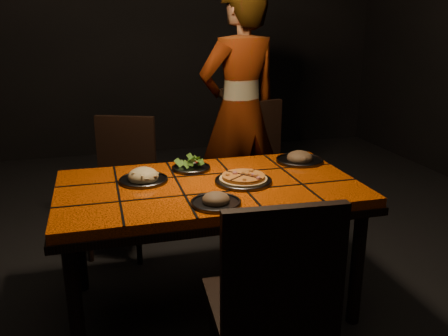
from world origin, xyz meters
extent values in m
cube|color=black|center=(0.00, 0.00, -0.02)|extent=(6.00, 7.00, 0.04)
cube|color=black|center=(0.00, 3.50, 1.50)|extent=(6.00, 0.04, 3.00)
cube|color=#E95107|center=(0.00, 0.00, 0.72)|extent=(1.60, 0.90, 0.05)
cube|color=black|center=(0.00, 0.00, 0.68)|extent=(1.62, 0.92, 0.04)
cylinder|color=black|center=(-0.72, -0.37, 0.33)|extent=(0.07, 0.07, 0.66)
cylinder|color=black|center=(0.72, -0.37, 0.33)|extent=(0.07, 0.07, 0.66)
cylinder|color=black|center=(-0.72, 0.37, 0.33)|extent=(0.07, 0.07, 0.66)
cylinder|color=black|center=(0.72, 0.37, 0.33)|extent=(0.07, 0.07, 0.66)
cube|color=black|center=(0.05, -0.78, 0.48)|extent=(0.48, 0.48, 0.04)
cube|color=black|center=(0.03, -0.99, 0.75)|extent=(0.45, 0.07, 0.49)
cylinder|color=black|center=(0.24, -0.61, 0.23)|extent=(0.04, 0.04, 0.46)
cylinder|color=black|center=(-0.12, -0.59, 0.23)|extent=(0.04, 0.04, 0.46)
cube|color=black|center=(-0.44, 0.82, 0.46)|extent=(0.56, 0.56, 0.04)
cube|color=black|center=(-0.37, 1.00, 0.71)|extent=(0.41, 0.20, 0.47)
cylinder|color=black|center=(-0.67, 0.72, 0.22)|extent=(0.04, 0.04, 0.44)
cylinder|color=black|center=(-0.35, 0.59, 0.22)|extent=(0.04, 0.04, 0.44)
cylinder|color=black|center=(-0.54, 1.04, 0.22)|extent=(0.04, 0.04, 0.44)
cylinder|color=black|center=(-0.22, 0.91, 0.22)|extent=(0.04, 0.04, 0.44)
cube|color=black|center=(0.69, 0.83, 0.48)|extent=(0.57, 0.57, 0.04)
cube|color=black|center=(0.63, 1.03, 0.75)|extent=(0.44, 0.18, 0.50)
cylinder|color=black|center=(0.57, 0.60, 0.23)|extent=(0.04, 0.04, 0.46)
cylinder|color=black|center=(0.92, 0.72, 0.23)|extent=(0.04, 0.04, 0.46)
cylinder|color=black|center=(0.46, 0.95, 0.23)|extent=(0.04, 0.04, 0.46)
cylinder|color=black|center=(0.81, 1.06, 0.23)|extent=(0.04, 0.04, 0.46)
imported|color=brown|center=(0.49, 1.03, 0.93)|extent=(0.77, 0.62, 1.86)
cylinder|color=#3A3A3F|center=(0.18, -0.04, 0.76)|extent=(0.31, 0.31, 0.01)
torus|color=#3A3A3F|center=(0.18, -0.04, 0.76)|extent=(0.31, 0.31, 0.01)
cylinder|color=tan|center=(0.18, -0.04, 0.77)|extent=(0.37, 0.37, 0.01)
cylinder|color=orange|center=(0.18, -0.04, 0.78)|extent=(0.33, 0.33, 0.02)
cylinder|color=#3A3A3F|center=(-0.34, 0.12, 0.76)|extent=(0.27, 0.27, 0.01)
torus|color=#3A3A3F|center=(-0.34, 0.12, 0.76)|extent=(0.27, 0.27, 0.01)
ellipsoid|color=#CEB788|center=(-0.34, 0.12, 0.78)|extent=(0.16, 0.16, 0.09)
cylinder|color=#3A3A3F|center=(-0.04, 0.27, 0.76)|extent=(0.23, 0.23, 0.01)
torus|color=#3A3A3F|center=(-0.04, 0.27, 0.76)|extent=(0.23, 0.23, 0.01)
cylinder|color=#3A3A3F|center=(-0.04, -0.31, 0.76)|extent=(0.24, 0.24, 0.01)
torus|color=#3A3A3F|center=(-0.04, -0.31, 0.76)|extent=(0.24, 0.24, 0.01)
ellipsoid|color=brown|center=(-0.04, -0.31, 0.78)|extent=(0.15, 0.15, 0.08)
cylinder|color=#3A3A3F|center=(0.64, 0.25, 0.76)|extent=(0.29, 0.29, 0.01)
torus|color=#3A3A3F|center=(0.64, 0.25, 0.76)|extent=(0.29, 0.29, 0.01)
ellipsoid|color=brown|center=(0.64, 0.25, 0.79)|extent=(0.17, 0.17, 0.10)
camera|label=1|loc=(-0.56, -2.35, 1.59)|focal=38.00mm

